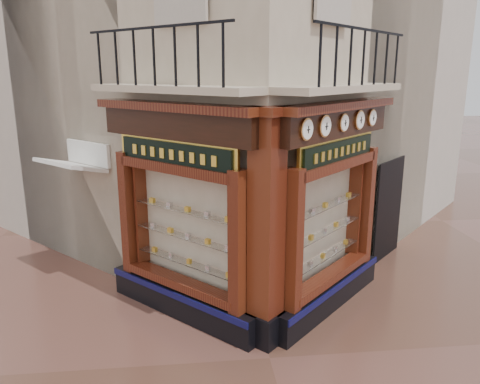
{
  "coord_description": "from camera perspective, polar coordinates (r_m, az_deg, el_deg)",
  "views": [
    {
      "loc": [
        -1.19,
        -6.54,
        4.48
      ],
      "look_at": [
        -0.27,
        2.0,
        2.27
      ],
      "focal_mm": 35.0,
      "sensor_mm": 36.0,
      "label": 1
    }
  ],
  "objects": [
    {
      "name": "ground",
      "position": [
        8.02,
        3.63,
        -19.55
      ],
      "size": [
        80.0,
        80.0,
        0.0
      ],
      "primitive_type": "plane",
      "color": "#543327",
      "rests_on": "ground"
    },
    {
      "name": "main_building",
      "position": [
        12.84,
        -0.86,
        21.25
      ],
      "size": [
        11.31,
        11.31,
        12.0
      ],
      "primitive_type": "cube",
      "rotation": [
        0.0,
        0.0,
        0.79
      ],
      "color": "beige",
      "rests_on": "ground"
    },
    {
      "name": "neighbour_left",
      "position": [
        15.26,
        -11.55,
        18.01
      ],
      "size": [
        11.31,
        11.31,
        11.0
      ],
      "primitive_type": "cube",
      "rotation": [
        0.0,
        0.0,
        0.79
      ],
      "color": "#B6AC9F",
      "rests_on": "ground"
    },
    {
      "name": "neighbour_right",
      "position": [
        15.64,
        7.79,
        18.06
      ],
      "size": [
        11.31,
        11.31,
        11.0
      ],
      "primitive_type": "cube",
      "rotation": [
        0.0,
        0.0,
        0.79
      ],
      "color": "#B6AC9F",
      "rests_on": "ground"
    },
    {
      "name": "shopfront_left",
      "position": [
        8.49,
        -7.37,
        -2.81
      ],
      "size": [
        2.86,
        2.86,
        3.98
      ],
      "rotation": [
        0.0,
        0.0,
        2.36
      ],
      "color": "black",
      "rests_on": "ground"
    },
    {
      "name": "shopfront_right",
      "position": [
        8.87,
        11.11,
        -2.21
      ],
      "size": [
        2.86,
        2.86,
        3.98
      ],
      "rotation": [
        0.0,
        0.0,
        0.79
      ],
      "color": "black",
      "rests_on": "ground"
    },
    {
      "name": "corner_pilaster",
      "position": [
        7.58,
        3.23,
        -5.1
      ],
      "size": [
        0.85,
        0.85,
        3.98
      ],
      "rotation": [
        0.0,
        0.0,
        0.79
      ],
      "color": "black",
      "rests_on": "ground"
    },
    {
      "name": "balcony",
      "position": [
        8.12,
        2.31,
        12.59
      ],
      "size": [
        5.94,
        2.97,
        1.03
      ],
      "color": "beige",
      "rests_on": "ground"
    },
    {
      "name": "clock_a",
      "position": [
        7.31,
        8.1,
        7.56
      ],
      "size": [
        0.28,
        0.28,
        0.35
      ],
      "rotation": [
        0.0,
        0.0,
        0.79
      ],
      "color": "#CB8843",
      "rests_on": "ground"
    },
    {
      "name": "clock_b",
      "position": [
        7.81,
        10.3,
        7.9
      ],
      "size": [
        0.29,
        0.29,
        0.36
      ],
      "rotation": [
        0.0,
        0.0,
        0.79
      ],
      "color": "#CB8843",
      "rests_on": "ground"
    },
    {
      "name": "clock_c",
      "position": [
        8.4,
        12.53,
        8.24
      ],
      "size": [
        0.26,
        0.26,
        0.32
      ],
      "rotation": [
        0.0,
        0.0,
        0.79
      ],
      "color": "#CB8843",
      "rests_on": "ground"
    },
    {
      "name": "clock_d",
      "position": [
        8.96,
        14.35,
        8.51
      ],
      "size": [
        0.29,
        0.29,
        0.36
      ],
      "rotation": [
        0.0,
        0.0,
        0.79
      ],
      "color": "#CB8843",
      "rests_on": "ground"
    },
    {
      "name": "clock_e",
      "position": [
        9.47,
        15.79,
        8.71
      ],
      "size": [
        0.27,
        0.27,
        0.33
      ],
      "rotation": [
        0.0,
        0.0,
        0.79
      ],
      "color": "#CB8843",
      "rests_on": "ground"
    },
    {
      "name": "awning",
      "position": [
        11.3,
        -18.86,
        -9.73
      ],
      "size": [
        1.67,
        1.67,
        0.3
      ],
      "primitive_type": null,
      "rotation": [
        0.25,
        0.0,
        2.36
      ],
      "color": "white",
      "rests_on": "ground"
    },
    {
      "name": "signboard_left",
      "position": [
        8.18,
        -8.01,
        4.6
      ],
      "size": [
        2.06,
        2.06,
        0.55
      ],
      "rotation": [
        0.0,
        0.0,
        2.36
      ],
      "color": "yellow",
      "rests_on": "ground"
    },
    {
      "name": "signboard_right",
      "position": [
        8.59,
        11.93,
        4.9
      ],
      "size": [
        1.94,
        1.94,
        0.52
      ],
      "rotation": [
        0.0,
        0.0,
        0.79
      ],
      "color": "yellow",
      "rests_on": "ground"
    }
  ]
}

